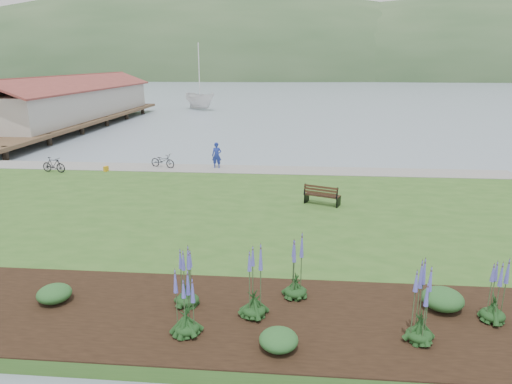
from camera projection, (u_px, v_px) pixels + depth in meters
ground at (207, 210)px, 21.62m from camera, size 600.00×600.00×0.00m
lawn at (198, 221)px, 19.65m from camera, size 34.00×20.00×0.40m
shoreline_path at (228, 169)px, 28.11m from camera, size 34.00×2.20×0.03m
garden_bed at (248, 316)px, 11.87m from camera, size 24.00×4.40×0.04m
far_hillside at (337, 79)px, 182.66m from camera, size 580.00×80.00×38.00m
pier_pavilion at (72, 102)px, 48.93m from camera, size 8.00×36.00×5.40m
park_bench at (322, 195)px, 21.02m from camera, size 1.72×1.19×0.99m
person at (217, 153)px, 28.13m from camera, size 0.69×0.48×1.90m
bicycle_a at (163, 161)px, 28.44m from camera, size 1.10×1.79×0.88m
bicycle_b at (54, 165)px, 27.22m from camera, size 0.69×1.58×0.92m
sailboat at (200, 110)px, 66.54m from camera, size 16.05×16.07×29.70m
pannier at (106, 169)px, 27.57m from camera, size 0.27×0.33×0.31m
echium_0 at (254, 287)px, 11.64m from camera, size 0.62×0.62×2.19m
echium_1 at (296, 271)px, 12.61m from camera, size 0.62×0.62×2.10m
echium_2 at (422, 306)px, 10.57m from camera, size 0.62×0.62×2.12m
echium_3 at (496, 292)px, 11.44m from camera, size 0.62×0.62×2.03m
echium_4 at (187, 277)px, 12.17m from camera, size 0.62×0.62×1.98m
echium_5 at (186, 307)px, 10.89m from camera, size 0.62×0.62×1.82m
shrub_0 at (54, 294)px, 12.52m from camera, size 0.93×0.93×0.46m
shrub_1 at (279, 340)px, 10.46m from camera, size 0.91×0.91×0.45m
shrub_2 at (443, 299)px, 12.16m from camera, size 1.10×1.10×0.55m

